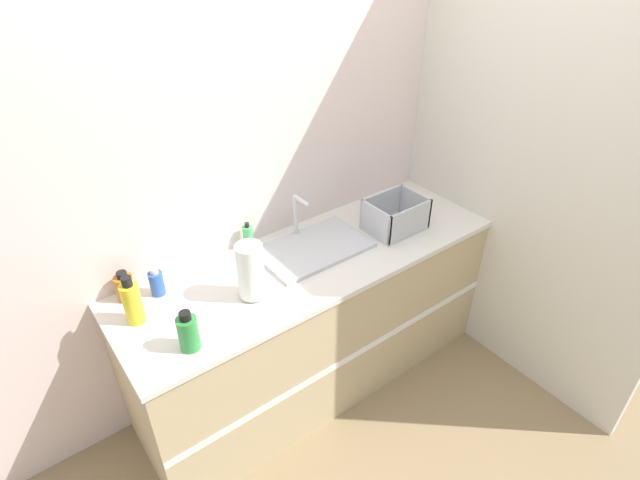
# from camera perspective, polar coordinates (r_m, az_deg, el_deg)

# --- Properties ---
(ground_plane) EXTENTS (12.00, 12.00, 0.00)m
(ground_plane) POSITION_cam_1_polar(r_m,az_deg,el_deg) (3.06, 3.25, -18.78)
(ground_plane) COLOR #937A56
(wall_back) EXTENTS (4.48, 0.06, 2.60)m
(wall_back) POSITION_cam_1_polar(r_m,az_deg,el_deg) (2.67, -5.43, 8.68)
(wall_back) COLOR silver
(wall_back) RESTS_ON ground_plane
(wall_right) EXTENTS (0.06, 2.66, 2.60)m
(wall_right) POSITION_cam_1_polar(r_m,az_deg,el_deg) (3.09, 15.70, 11.19)
(wall_right) COLOR beige
(wall_right) RESTS_ON ground_plane
(counter_cabinet) EXTENTS (2.11, 0.68, 0.90)m
(counter_cabinet) POSITION_cam_1_polar(r_m,az_deg,el_deg) (2.90, -0.67, -9.22)
(counter_cabinet) COLOR tan
(counter_cabinet) RESTS_ON ground_plane
(sink) EXTENTS (0.58, 0.36, 0.26)m
(sink) POSITION_cam_1_polar(r_m,az_deg,el_deg) (2.67, -0.83, -0.71)
(sink) COLOR silver
(sink) RESTS_ON counter_cabinet
(paper_towel_roll) EXTENTS (0.13, 0.13, 0.28)m
(paper_towel_roll) POSITION_cam_1_polar(r_m,az_deg,el_deg) (2.30, -7.94, -3.55)
(paper_towel_roll) COLOR #4C4C51
(paper_towel_roll) RESTS_ON counter_cabinet
(dish_rack) EXTENTS (0.32, 0.24, 0.19)m
(dish_rack) POSITION_cam_1_polar(r_m,az_deg,el_deg) (2.84, 8.58, 2.57)
(dish_rack) COLOR #B7BABF
(dish_rack) RESTS_ON counter_cabinet
(bottle_yellow) EXTENTS (0.08, 0.08, 0.24)m
(bottle_yellow) POSITION_cam_1_polar(r_m,az_deg,el_deg) (2.32, -20.67, -6.65)
(bottle_yellow) COLOR yellow
(bottle_yellow) RESTS_ON counter_cabinet
(bottle_amber) EXTENTS (0.09, 0.09, 0.15)m
(bottle_amber) POSITION_cam_1_polar(r_m,az_deg,el_deg) (2.48, -21.38, -5.02)
(bottle_amber) COLOR #B26B19
(bottle_amber) RESTS_ON counter_cabinet
(bottle_green) EXTENTS (0.09, 0.09, 0.19)m
(bottle_green) POSITION_cam_1_polar(r_m,az_deg,el_deg) (2.13, -14.83, -10.16)
(bottle_green) COLOR #2D8C3D
(bottle_green) RESTS_ON counter_cabinet
(bottle_blue) EXTENTS (0.07, 0.07, 0.15)m
(bottle_blue) POSITION_cam_1_polar(r_m,az_deg,el_deg) (2.46, -18.16, -4.65)
(bottle_blue) COLOR #2D56B7
(bottle_blue) RESTS_ON counter_cabinet
(soap_dispenser) EXTENTS (0.05, 0.05, 0.16)m
(soap_dispenser) POSITION_cam_1_polar(r_m,az_deg,el_deg) (2.67, -8.22, 0.32)
(soap_dispenser) COLOR #4CB266
(soap_dispenser) RESTS_ON counter_cabinet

